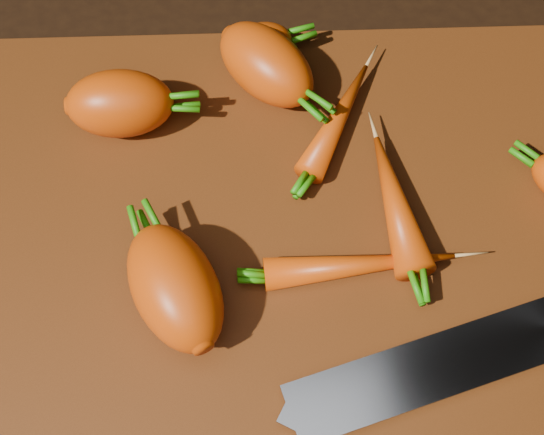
{
  "coord_description": "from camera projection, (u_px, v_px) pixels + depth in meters",
  "views": [
    {
      "loc": [
        -0.01,
        -0.25,
        0.51
      ],
      "look_at": [
        0.0,
        0.01,
        0.03
      ],
      "focal_mm": 50.0,
      "sensor_mm": 36.0,
      "label": 1
    }
  ],
  "objects": [
    {
      "name": "ground",
      "position": [
        272.0,
        251.0,
        0.57
      ],
      "size": [
        2.0,
        2.0,
        0.01
      ],
      "primitive_type": "cube",
      "color": "black"
    },
    {
      "name": "cutting_board",
      "position": [
        272.0,
        245.0,
        0.56
      ],
      "size": [
        0.5,
        0.4,
        0.01
      ],
      "primitive_type": "cube",
      "color": "#6A3110",
      "rests_on": "ground"
    },
    {
      "name": "carrot_0",
      "position": [
        120.0,
        104.0,
        0.58
      ],
      "size": [
        0.08,
        0.05,
        0.05
      ],
      "primitive_type": "ellipsoid",
      "rotation": [
        0.0,
        0.0,
        0.02
      ],
      "color": "#C8430B",
      "rests_on": "cutting_board"
    },
    {
      "name": "carrot_1",
      "position": [
        266.0,
        64.0,
        0.6
      ],
      "size": [
        0.1,
        0.1,
        0.05
      ],
      "primitive_type": "ellipsoid",
      "rotation": [
        0.0,
        0.0,
        -0.84
      ],
      "color": "#C8430B",
      "rests_on": "cutting_board"
    },
    {
      "name": "carrot_2",
      "position": [
        175.0,
        287.0,
        0.51
      ],
      "size": [
        0.09,
        0.11,
        0.06
      ],
      "primitive_type": "ellipsoid",
      "rotation": [
        0.0,
        0.0,
        2.0
      ],
      "color": "#C8430B",
      "rests_on": "cutting_board"
    },
    {
      "name": "carrot_3",
      "position": [
        259.0,
        45.0,
        0.62
      ],
      "size": [
        0.06,
        0.05,
        0.04
      ],
      "primitive_type": "ellipsoid",
      "rotation": [
        0.0,
        0.0,
        0.29
      ],
      "color": "#C8430B",
      "rests_on": "cutting_board"
    },
    {
      "name": "carrot_5",
      "position": [
        338.0,
        118.0,
        0.59
      ],
      "size": [
        0.07,
        0.11,
        0.02
      ],
      "primitive_type": "ellipsoid",
      "rotation": [
        0.0,
        0.0,
        1.09
      ],
      "color": "#C8430B",
      "rests_on": "cutting_board"
    },
    {
      "name": "carrot_6",
      "position": [
        360.0,
        265.0,
        0.53
      ],
      "size": [
        0.14,
        0.03,
        0.02
      ],
      "primitive_type": "ellipsoid",
      "rotation": [
        0.0,
        0.0,
        0.08
      ],
      "color": "#C8430B",
      "rests_on": "cutting_board"
    },
    {
      "name": "carrot_7",
      "position": [
        395.0,
        202.0,
        0.55
      ],
      "size": [
        0.05,
        0.12,
        0.03
      ],
      "primitive_type": "ellipsoid",
      "rotation": [
        0.0,
        0.0,
        1.71
      ],
      "color": "#C8430B",
      "rests_on": "cutting_board"
    },
    {
      "name": "knife",
      "position": [
        488.0,
        349.0,
        0.51
      ],
      "size": [
        0.38,
        0.14,
        0.02
      ],
      "rotation": [
        0.0,
        0.0,
        0.29
      ],
      "color": "gray",
      "rests_on": "cutting_board"
    }
  ]
}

